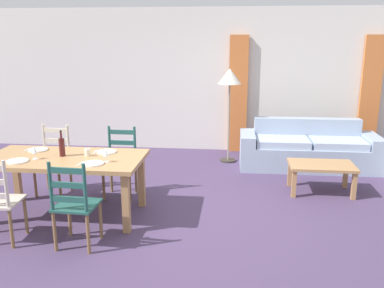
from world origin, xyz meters
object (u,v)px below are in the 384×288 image
at_px(wine_glass_near_right, 106,153).
at_px(coffee_cup_primary, 88,152).
at_px(dining_chair_near_right, 74,204).
at_px(couch, 308,150).
at_px(wine_bottle, 62,147).
at_px(standing_lamp, 230,82).
at_px(dining_chair_far_left, 54,160).
at_px(dining_chair_far_right, 121,162).
at_px(wine_glass_near_left, 34,150).
at_px(dining_table, 65,164).
at_px(coffee_table, 321,168).

xyz_separation_m(wine_glass_near_right, coffee_cup_primary, (-0.30, 0.22, -0.07)).
distance_m(dining_chair_near_right, couch, 4.23).
relative_size(wine_bottle, standing_lamp, 0.19).
distance_m(dining_chair_near_right, dining_chair_far_left, 1.75).
bearing_deg(couch, dining_chair_far_right, -149.70).
bearing_deg(dining_chair_far_left, wine_glass_near_left, -77.79).
height_order(wine_bottle, couch, wine_bottle).
xyz_separation_m(dining_chair_near_right, standing_lamp, (1.51, 3.30, 0.93)).
height_order(wine_bottle, wine_glass_near_right, wine_bottle).
height_order(dining_chair_near_right, wine_glass_near_left, dining_chair_near_right).
distance_m(dining_table, dining_chair_far_right, 0.89).
distance_m(coffee_table, standing_lamp, 2.21).
bearing_deg(coffee_table, dining_chair_far_right, -171.50).
relative_size(dining_chair_near_right, dining_chair_far_right, 1.00).
distance_m(dining_chair_far_right, wine_glass_near_left, 1.21).
distance_m(dining_chair_far_left, coffee_table, 3.77).
height_order(dining_table, wine_glass_near_right, wine_glass_near_right).
bearing_deg(wine_glass_near_right, couch, 42.76).
bearing_deg(couch, standing_lamp, 172.21).
xyz_separation_m(dining_chair_far_left, standing_lamp, (2.41, 1.80, 0.93)).
relative_size(dining_chair_far_right, standing_lamp, 0.59).
distance_m(dining_table, coffee_table, 3.47).
bearing_deg(dining_table, standing_lamp, 52.81).
xyz_separation_m(dining_chair_near_right, wine_glass_near_right, (0.15, 0.62, 0.38)).
bearing_deg(dining_table, dining_chair_far_right, 56.23).
height_order(dining_chair_far_left, wine_bottle, wine_bottle).
height_order(wine_bottle, standing_lamp, standing_lamp).
height_order(dining_chair_far_right, coffee_cup_primary, dining_chair_far_right).
xyz_separation_m(wine_glass_near_left, wine_glass_near_right, (0.87, -0.02, 0.00)).
distance_m(dining_chair_far_right, standing_lamp, 2.50).
bearing_deg(dining_chair_far_right, wine_glass_near_right, -84.15).
bearing_deg(wine_glass_near_left, wine_bottle, 31.49).
height_order(dining_table, dining_chair_far_right, dining_chair_far_right).
bearing_deg(dining_chair_far_right, wine_glass_near_left, -132.70).
relative_size(dining_chair_far_right, wine_glass_near_right, 5.96).
height_order(dining_chair_far_left, coffee_table, dining_chair_far_left).
bearing_deg(dining_table, wine_glass_near_right, -14.59).
bearing_deg(dining_chair_far_right, coffee_table, 8.50).
distance_m(dining_chair_near_right, dining_chair_far_right, 1.49).
xyz_separation_m(dining_chair_near_right, dining_chair_far_left, (-0.90, 1.50, 0.00)).
distance_m(dining_chair_near_right, wine_bottle, 1.00).
relative_size(coffee_cup_primary, couch, 0.04).
relative_size(dining_table, dining_chair_far_right, 1.98).
bearing_deg(couch, dining_chair_near_right, -132.49).
relative_size(dining_chair_far_left, wine_glass_near_left, 5.96).
height_order(dining_chair_far_right, wine_glass_near_right, dining_chair_far_right).
height_order(wine_glass_near_right, couch, wine_glass_near_right).
bearing_deg(dining_chair_far_right, wine_bottle, -126.99).
height_order(dining_chair_far_right, coffee_table, dining_chair_far_right).
bearing_deg(wine_glass_near_left, dining_table, 22.76).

